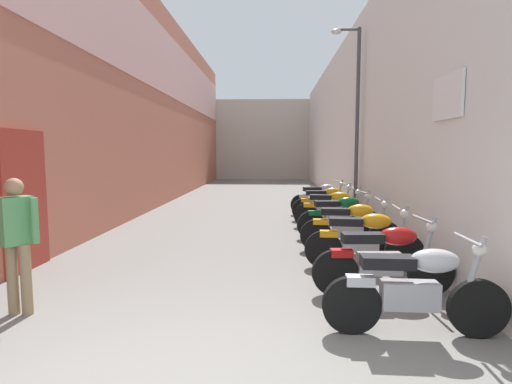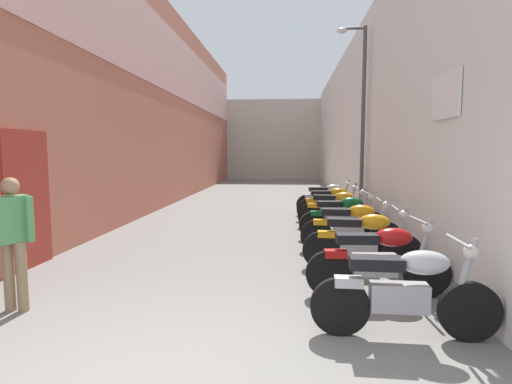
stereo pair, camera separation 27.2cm
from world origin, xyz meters
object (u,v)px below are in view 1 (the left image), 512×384
at_px(motorcycle_nearest, 416,288).
at_px(motorcycle_second, 384,257).
at_px(motorcycle_fifth, 340,215).
at_px(motorcycle_sixth, 332,208).
at_px(motorcycle_fourth, 351,226).
at_px(motorcycle_third, 364,238).
at_px(motorcycle_seventh, 326,202).
at_px(motorcycle_eighth, 321,198).
at_px(street_lamp, 354,111).
at_px(pedestrian_by_doorway, 17,236).

height_order(motorcycle_nearest, motorcycle_second, same).
xyz_separation_m(motorcycle_fifth, motorcycle_sixth, (-0.00, 1.14, 0.00)).
bearing_deg(motorcycle_fourth, motorcycle_third, -90.00).
bearing_deg(motorcycle_seventh, motorcycle_fifth, -90.00).
bearing_deg(motorcycle_sixth, motorcycle_seventh, 90.00).
xyz_separation_m(motorcycle_fifth, motorcycle_seventh, (0.00, 2.25, 0.00)).
distance_m(motorcycle_eighth, street_lamp, 2.75).
height_order(motorcycle_third, motorcycle_seventh, same).
height_order(motorcycle_sixth, motorcycle_eighth, same).
height_order(motorcycle_nearest, pedestrian_by_doorway, pedestrian_by_doorway).
bearing_deg(motorcycle_second, motorcycle_sixth, 90.00).
distance_m(motorcycle_nearest, motorcycle_third, 2.31).
distance_m(motorcycle_seventh, street_lamp, 2.55).
xyz_separation_m(motorcycle_second, motorcycle_seventh, (-0.00, 5.69, 0.00)).
xyz_separation_m(motorcycle_seventh, pedestrian_by_doorway, (-4.33, -6.50, 0.42)).
height_order(motorcycle_fifth, motorcycle_eighth, same).
relative_size(motorcycle_third, motorcycle_seventh, 1.00).
bearing_deg(motorcycle_sixth, motorcycle_eighth, 90.00).
relative_size(motorcycle_fifth, pedestrian_by_doorway, 1.18).
bearing_deg(motorcycle_second, motorcycle_seventh, 90.00).
relative_size(motorcycle_fifth, motorcycle_sixth, 1.00).
distance_m(motorcycle_third, motorcycle_seventh, 4.54).
distance_m(motorcycle_nearest, motorcycle_fifth, 4.60).
bearing_deg(pedestrian_by_doorway, street_lamp, 52.62).
height_order(motorcycle_fifth, street_lamp, street_lamp).
xyz_separation_m(motorcycle_fourth, motorcycle_seventh, (0.00, 3.43, 0.00)).
distance_m(motorcycle_fourth, motorcycle_eighth, 4.57).
bearing_deg(motorcycle_fourth, motorcycle_eighth, 90.00).
relative_size(motorcycle_fourth, pedestrian_by_doorway, 1.18).
bearing_deg(pedestrian_by_doorway, motorcycle_sixth, 51.19).
distance_m(motorcycle_third, street_lamp, 5.29).
bearing_deg(motorcycle_third, pedestrian_by_doorway, -155.65).
xyz_separation_m(motorcycle_nearest, street_lamp, (0.71, 6.95, 2.45)).
bearing_deg(motorcycle_fifth, motorcycle_fourth, -90.00).
height_order(motorcycle_second, street_lamp, street_lamp).
distance_m(motorcycle_fifth, motorcycle_eighth, 3.38).
bearing_deg(pedestrian_by_doorway, motorcycle_second, 10.55).
distance_m(motorcycle_sixth, motorcycle_eighth, 2.24).
bearing_deg(motorcycle_fifth, motorcycle_sixth, 90.00).
bearing_deg(street_lamp, motorcycle_fifth, -106.75).
bearing_deg(motorcycle_eighth, street_lamp, -55.66).
relative_size(motorcycle_third, motorcycle_fourth, 1.00).
relative_size(motorcycle_fourth, motorcycle_eighth, 1.01).
bearing_deg(motorcycle_nearest, motorcycle_third, 90.00).
bearing_deg(motorcycle_nearest, motorcycle_sixth, 90.00).
relative_size(motorcycle_second, motorcycle_fifth, 1.00).
bearing_deg(motorcycle_third, motorcycle_sixth, 90.00).
bearing_deg(motorcycle_fourth, motorcycle_fifth, 90.00).
bearing_deg(motorcycle_third, street_lamp, 81.34).
bearing_deg(motorcycle_nearest, motorcycle_fifth, 90.00).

